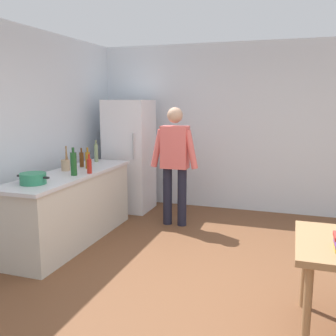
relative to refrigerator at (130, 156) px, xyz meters
The scene contains 12 objects.
ground_plane 3.19m from the refrigerator, 51.63° to the right, with size 14.00×14.00×0.00m, color brown.
wall_back 2.04m from the refrigerator, 17.53° to the left, with size 6.40×0.12×2.70m, color silver.
kitchen_counter 1.66m from the refrigerator, 93.58° to the right, with size 0.64×2.20×0.90m.
refrigerator is the anchor object (origin of this frame).
person 1.10m from the refrigerator, 30.23° to the right, with size 0.70×0.22×1.70m.
cooking_pot 2.30m from the refrigerator, 92.90° to the right, with size 0.40×0.28×0.12m.
utensil_jar 1.51m from the refrigerator, 98.68° to the right, with size 0.11×0.11×0.32m.
bottle_oil_amber 1.27m from the refrigerator, 91.72° to the right, with size 0.06×0.06×0.28m.
bottle_beer_brown 1.20m from the refrigerator, 98.51° to the right, with size 0.06×0.06×0.26m.
bottle_vinegar_tall 0.77m from the refrigerator, 105.79° to the right, with size 0.06×0.06×0.32m.
bottle_sauce_red 1.57m from the refrigerator, 84.32° to the right, with size 0.06×0.06×0.24m.
bottle_wine_green 1.74m from the refrigerator, 88.57° to the right, with size 0.08×0.08×0.34m.
Camera 1 is at (0.65, -3.28, 1.80)m, focal length 40.90 mm.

